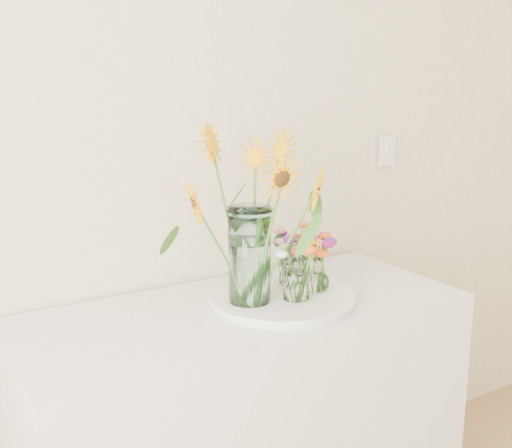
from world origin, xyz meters
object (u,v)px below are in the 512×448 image
object	(u,v)px
counter	(244,436)
small_vase_a	(296,279)
small_vase_c	(290,267)
small_vase_b	(317,275)
mason_jar	(250,255)
tray	(281,299)

from	to	relation	value
counter	small_vase_a	distance (m)	0.57
counter	small_vase_c	distance (m)	0.57
small_vase_b	small_vase_a	bearing A→B (deg)	-164.07
small_vase_a	small_vase_b	size ratio (longest dim) A/B	1.21
mason_jar	small_vase_c	xyz separation A→B (m)	(0.20, 0.07, -0.09)
counter	small_vase_b	distance (m)	0.58
mason_jar	small_vase_c	distance (m)	0.23
tray	small_vase_b	world-z (taller)	small_vase_b
small_vase_b	small_vase_c	bearing A→B (deg)	109.04
tray	mason_jar	distance (m)	0.20
tray	small_vase_c	xyz separation A→B (m)	(0.08, 0.07, 0.07)
small_vase_a	small_vase_c	distance (m)	0.15
tray	small_vase_c	world-z (taller)	small_vase_c
counter	small_vase_a	size ratio (longest dim) A/B	10.26
mason_jar	small_vase_a	xyz separation A→B (m)	(0.13, -0.06, -0.08)
small_vase_a	small_vase_b	bearing A→B (deg)	15.93
counter	small_vase_b	xyz separation A→B (m)	(0.23, -0.06, 0.53)
tray	small_vase_b	size ratio (longest dim) A/B	3.89
counter	tray	distance (m)	0.48
small_vase_a	tray	bearing A→B (deg)	103.02
tray	small_vase_a	bearing A→B (deg)	-76.98
mason_jar	small_vase_c	bearing A→B (deg)	20.76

